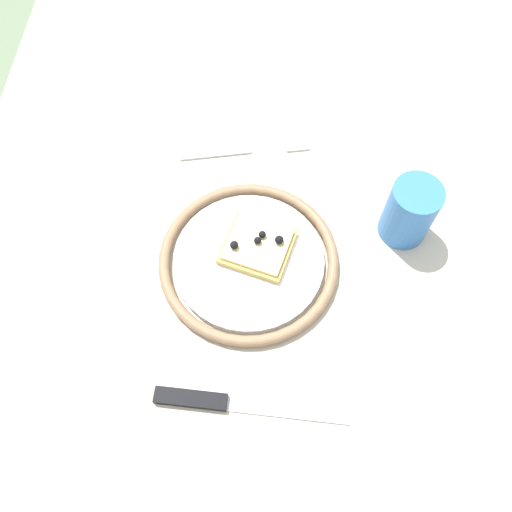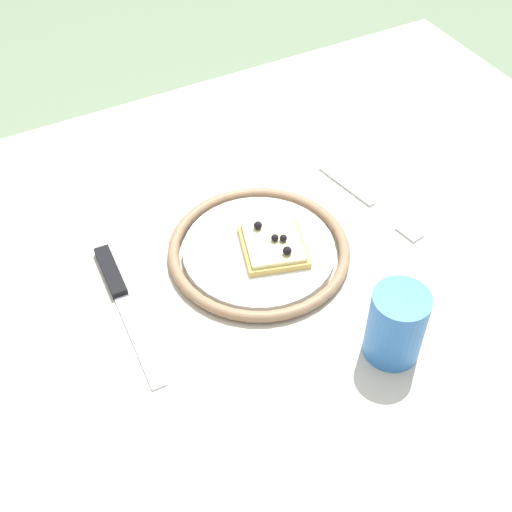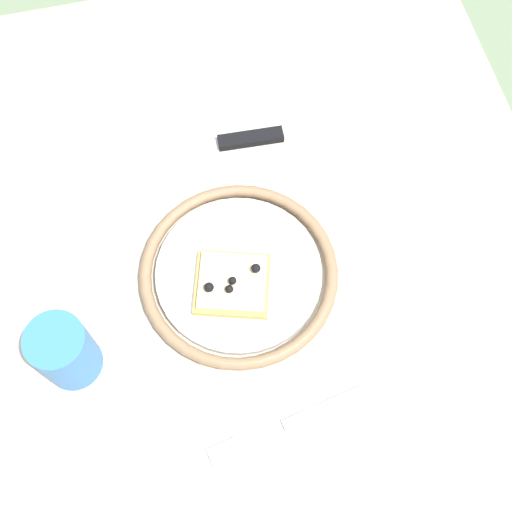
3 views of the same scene
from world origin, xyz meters
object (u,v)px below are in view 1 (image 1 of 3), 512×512
Objects in this scene: plate at (249,260)px; pizza_slice_near at (258,246)px; cup at (410,212)px; dining_table at (263,252)px; fork at (246,150)px; knife at (217,402)px.

pizza_slice_near reaches higher than plate.
cup is at bearing 106.93° from plate.
cup reaches higher than dining_table.
fork is (-0.13, -0.03, 0.08)m from dining_table.
cup is (-0.01, 0.20, 0.13)m from dining_table.
fork is 0.27m from cup.
fork is (-0.19, -0.02, -0.01)m from plate.
dining_table is 4.59× the size of knife.
cup reaches higher than pizza_slice_near.
knife is at bearing -9.78° from dining_table.
plate is (0.06, -0.02, 0.09)m from dining_table.
fork is 2.06× the size of cup.
plate is at bearing 4.74° from fork.
fork reaches higher than dining_table.
cup is (-0.26, 0.24, 0.04)m from knife.
dining_table is 0.27m from knife.
plate is 2.25× the size of pizza_slice_near.
plate is 0.23m from cup.
cup is (-0.07, 0.22, 0.04)m from plate.
pizza_slice_near is at bearing 169.81° from knife.
pizza_slice_near is 0.21m from cup.
pizza_slice_near reaches higher than fork.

